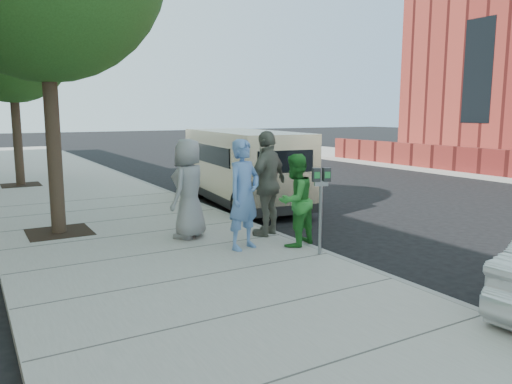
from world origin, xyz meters
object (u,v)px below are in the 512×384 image
Objects in this scene: tree_far at (11,37)px; person_green_shirt at (295,200)px; person_officer at (244,195)px; van at (243,166)px; parking_meter at (321,192)px; person_gray_shirt at (189,189)px; person_striped_polo at (268,183)px.

tree_far reaches higher than person_green_shirt.
van is at bearing 42.94° from person_officer.
van is 3.41× the size of person_green_shirt.
person_gray_shirt is (-1.45, 2.19, -0.12)m from parking_meter.
tree_far reaches higher than person_striped_polo.
person_gray_shirt is (-2.90, -3.17, 0.02)m from van.
tree_far is 1.15× the size of van.
person_gray_shirt is (-1.40, 1.51, 0.12)m from person_green_shirt.
tree_far is 8.75m from van.
person_green_shirt is (3.45, -10.79, -3.91)m from tree_far.
person_green_shirt is (-1.51, -4.67, -0.10)m from van.
parking_meter is 1.34m from person_officer.
tree_far is at bearing 85.21° from person_officer.
tree_far is 10.24m from person_gray_shirt.
person_striped_polo reaches higher than parking_meter.
person_gray_shirt is 0.93× the size of person_striped_polo.
van is 4.30m from person_gray_shirt.
person_striped_polo reaches higher than person_green_shirt.
parking_meter is at bearing -73.02° from tree_far.
tree_far is 11.99m from person_green_shirt.
tree_far is 11.10m from person_striped_polo.
person_green_shirt is 0.87× the size of person_gray_shirt.
tree_far is at bearing 126.81° from parking_meter.
person_officer reaches higher than person_green_shirt.
person_gray_shirt is 1.52m from person_striped_polo.
parking_meter is at bearing 84.17° from person_gray_shirt.
person_striped_polo is at bearing 17.45° from person_officer.
parking_meter is at bearing -64.71° from person_officer.
parking_meter is 0.76× the size of person_officer.
person_gray_shirt reaches higher than parking_meter.
tree_far reaches higher than person_gray_shirt.
van reaches higher than parking_meter.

